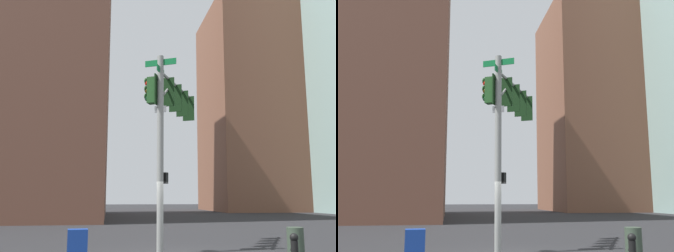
% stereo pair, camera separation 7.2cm
% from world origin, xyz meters
% --- Properties ---
extents(signal_pole_assembly, '(4.64, 2.81, 7.22)m').
position_xyz_m(signal_pole_assembly, '(1.52, -0.38, 5.25)').
color(signal_pole_assembly, gray).
rests_on(signal_pole_assembly, ground_plane).
extents(fire_hydrant, '(0.34, 0.26, 0.87)m').
position_xyz_m(fire_hydrant, '(-2.18, -3.59, 0.47)').
color(fire_hydrant, black).
rests_on(fire_hydrant, ground_plane).
extents(litter_bin, '(0.56, 0.56, 0.95)m').
position_xyz_m(litter_bin, '(-1.00, -4.21, 0.47)').
color(litter_bin, '#384738').
rests_on(litter_bin, ground_plane).
extents(newspaper_box, '(0.49, 0.60, 1.05)m').
position_xyz_m(newspaper_box, '(-2.04, 2.88, 0.53)').
color(newspaper_box, '#193FA5').
rests_on(newspaper_box, ground_plane).
extents(building_brick_nearside, '(22.27, 21.09, 35.10)m').
position_xyz_m(building_brick_nearside, '(26.62, 12.84, 17.55)').
color(building_brick_nearside, brown).
rests_on(building_brick_nearside, ground_plane).
extents(building_brick_midblock, '(16.70, 19.09, 31.06)m').
position_xyz_m(building_brick_midblock, '(43.31, -22.46, 15.53)').
color(building_brick_midblock, brown).
rests_on(building_brick_midblock, ground_plane).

